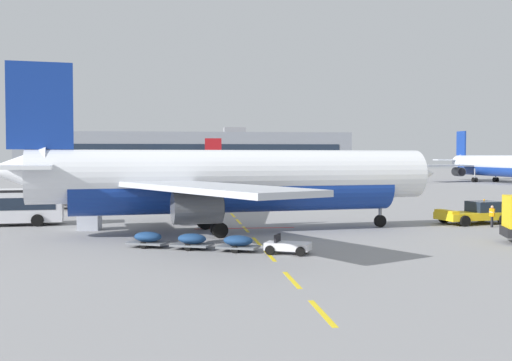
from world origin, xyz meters
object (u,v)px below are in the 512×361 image
Objects in this scene: airliner_far_center at (263,169)px; ground_crew_worker at (492,215)px; airliner_mid_left at (149,172)px; ground_power_truck at (75,194)px; pushback_tug at (476,213)px; airliner_far_right at (489,165)px; uld_cargo_container at (90,220)px; airliner_foreground at (230,180)px; baggage_train at (215,242)px.

ground_crew_worker is at bearing -84.18° from airliner_far_center.
airliner_mid_left is 4.47× the size of ground_power_truck.
pushback_tug is 3.67× the size of ground_crew_worker.
pushback_tug is 0.91× the size of ground_power_truck.
airliner_far_right is 18.73× the size of uld_cargo_container.
airliner_mid_left is 0.97× the size of airliner_far_right.
pushback_tug is 31.86m from uld_cargo_container.
airliner_foreground is at bearing -127.80° from airliner_far_right.
ground_crew_worker is at bearing -3.88° from uld_cargo_container.
pushback_tug reaches higher than ground_crew_worker.
pushback_tug is at bearing 0.68° from uld_cargo_container.
airliner_mid_left is (-28.89, 35.07, 2.69)m from pushback_tug.
airliner_far_center is 49.12m from airliner_far_right.
ground_crew_worker is (36.03, -20.75, -0.64)m from ground_power_truck.
ground_power_truck is 33.09m from baggage_train.
pushback_tug is at bearing -84.09° from airliner_far_center.
airliner_foreground reaches higher than pushback_tug.
airliner_mid_left is 47.58m from ground_crew_worker.
airliner_foreground is 1.32× the size of airliner_far_center.
ground_power_truck reaches higher than baggage_train.
pushback_tug is at bearing 9.01° from airliner_foreground.
baggage_train is (-64.03, -89.25, -3.18)m from airliner_far_right.
airliner_far_right is at bearing 61.85° from pushback_tug.
airliner_foreground is at bearing 79.59° from baggage_train.
airliner_far_center reaches higher than pushback_tug.
airliner_foreground is 19.92× the size of uld_cargo_container.
airliner_far_center is at bearing 72.44° from uld_cargo_container.
airliner_far_center is 2.36× the size of baggage_train.
airliner_foreground is 26.22m from ground_power_truck.
ground_crew_worker is at bearing -29.94° from ground_power_truck.
ground_power_truck is (-28.07, -57.38, -1.35)m from airliner_far_center.
airliner_far_right is 2.92× the size of baggage_train.
uld_cargo_container is at bearing -179.32° from pushback_tug.
ground_power_truck is at bearing 113.38° from baggage_train.
airliner_mid_left is at bearing 127.65° from ground_crew_worker.
airliner_foreground is at bearing -177.82° from ground_crew_worker.
pushback_tug is (21.16, 3.36, -3.05)m from airliner_foreground.
airliner_mid_left is at bearing -149.08° from airliner_far_right.
baggage_train is 6.37× the size of ground_crew_worker.
pushback_tug reaches higher than baggage_train.
pushback_tug is 2.55m from ground_crew_worker.
airliner_far_right reaches higher than baggage_train.
airliner_foreground is 21.50m from ground_crew_worker.
airliner_far_right reaches higher than ground_power_truck.
airliner_foreground is 19.82× the size of ground_crew_worker.
airliner_mid_left is (-7.74, 38.43, -0.36)m from airliner_foreground.
pushback_tug is at bearing -50.52° from airliner_mid_left.
baggage_train is at bearing -52.34° from uld_cargo_container.
pushback_tug is 0.58× the size of baggage_train.
uld_cargo_container is (-2.97, -35.45, -2.79)m from airliner_mid_left.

